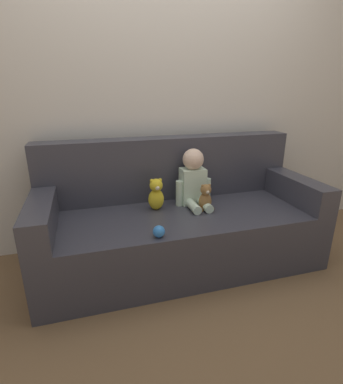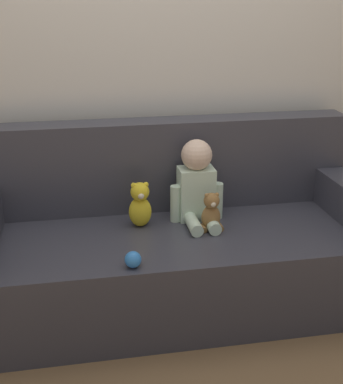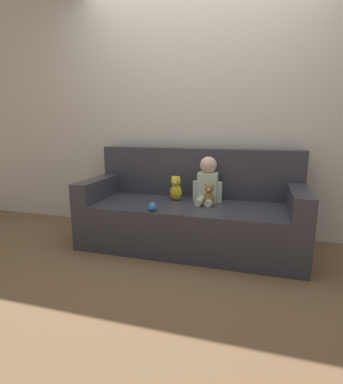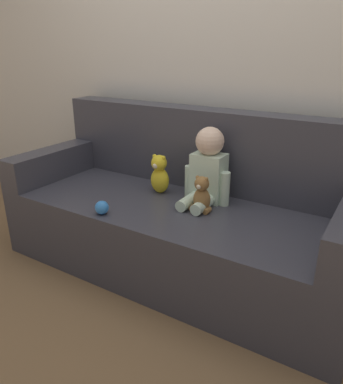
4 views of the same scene
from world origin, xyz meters
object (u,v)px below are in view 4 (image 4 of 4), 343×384
object	(u,v)px
couch	(181,215)
teddy_bear_brown	(202,195)
person_baby	(207,170)
toy_ball	(102,208)
plush_toy_side	(160,174)

from	to	relation	value
couch	teddy_bear_brown	world-z (taller)	couch
person_baby	teddy_bear_brown	xyz separation A→B (m)	(0.04, -0.14, -0.09)
couch	toy_ball	xyz separation A→B (m)	(-0.25, -0.41, 0.15)
person_baby	couch	bearing A→B (deg)	-160.65
couch	teddy_bear_brown	xyz separation A→B (m)	(0.18, -0.09, 0.20)
couch	plush_toy_side	bearing A→B (deg)	175.03
person_baby	plush_toy_side	world-z (taller)	person_baby
couch	toy_ball	world-z (taller)	couch
teddy_bear_brown	couch	bearing A→B (deg)	152.33
couch	person_baby	world-z (taller)	couch
teddy_bear_brown	plush_toy_side	xyz separation A→B (m)	(-0.34, 0.11, 0.02)
teddy_bear_brown	toy_ball	world-z (taller)	teddy_bear_brown
person_baby	toy_ball	world-z (taller)	person_baby
toy_ball	plush_toy_side	bearing A→B (deg)	78.35
couch	toy_ball	distance (m)	0.50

